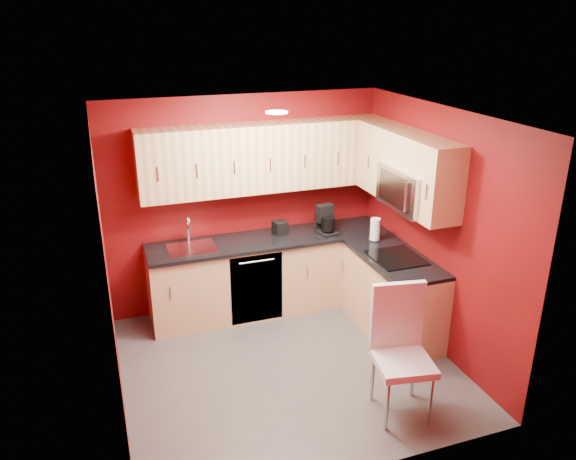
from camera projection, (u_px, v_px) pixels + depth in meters
floor at (288, 365)px, 5.65m from camera, size 3.20×3.20×0.00m
ceiling at (288, 116)px, 4.75m from camera, size 3.20×3.20×0.00m
wall_back at (245, 203)px, 6.52m from camera, size 3.20×0.00×3.20m
wall_front at (360, 332)px, 3.88m from camera, size 3.20×0.00×3.20m
wall_left at (108, 277)px, 4.70m from camera, size 0.00×3.00×3.00m
wall_right at (436, 231)px, 5.69m from camera, size 0.00×3.00×3.00m
base_cabinets_back at (270, 275)px, 6.61m from camera, size 2.80×0.60×0.87m
base_cabinets_right at (393, 296)px, 6.11m from camera, size 0.60×1.30×0.87m
countertop_back at (270, 240)px, 6.43m from camera, size 2.80×0.63×0.04m
countertop_right at (395, 259)px, 5.93m from camera, size 0.63×1.27×0.04m
upper_cabinets_back at (265, 157)px, 6.22m from camera, size 2.80×0.35×0.75m
upper_cabinets_right at (404, 161)px, 5.80m from camera, size 0.35×1.55×0.75m
microwave at (411, 189)px, 5.66m from camera, size 0.42×0.76×0.42m
cooktop at (396, 258)px, 5.89m from camera, size 0.50×0.55×0.01m
sink at (191, 245)px, 6.15m from camera, size 0.52×0.42×0.35m
dishwasher_front at (257, 289)px, 6.28m from camera, size 0.60×0.02×0.82m
downlight at (277, 112)px, 5.02m from camera, size 0.20×0.20×0.01m
coffee_maker at (328, 220)px, 6.49m from camera, size 0.24×0.30×0.33m
napkin_holder at (280, 228)px, 6.51m from camera, size 0.17×0.17×0.16m
paper_towel at (375, 230)px, 6.31m from camera, size 0.17×0.17×0.26m
dining_chair at (403, 356)px, 4.78m from camera, size 0.55×0.57×1.17m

